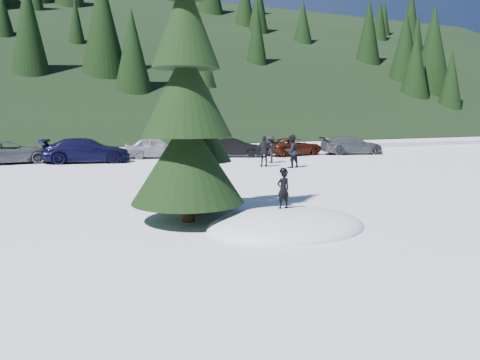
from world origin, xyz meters
name	(u,v)px	position (x,y,z in m)	size (l,w,h in m)	color
ground	(287,228)	(0.00, 0.00, 0.00)	(200.00, 200.00, 0.00)	white
snow_mound	(287,228)	(0.00, 0.00, 0.00)	(4.48, 3.52, 0.96)	white
forest_hillside	(77,39)	(0.00, 54.00, 12.50)	(200.00, 60.00, 25.00)	black
spruce_tall	(187,104)	(-2.20, 1.80, 3.32)	(3.20, 3.20, 8.60)	black
spruce_short	(204,144)	(-1.20, 3.20, 2.10)	(2.20, 2.20, 5.37)	black
child_skier	(283,189)	(0.04, 0.28, 1.00)	(0.38, 0.25, 1.05)	black
adult_0	(291,151)	(7.26, 12.18, 0.94)	(0.91, 0.71, 1.88)	black
adult_1	(264,151)	(6.08, 13.24, 0.90)	(1.05, 0.44, 1.79)	black
adult_2	(270,149)	(7.36, 14.92, 0.87)	(1.12, 0.64, 1.73)	black
car_2	(10,152)	(-7.38, 21.10, 0.69)	(2.30, 5.00, 1.39)	#4E5255
car_3	(87,150)	(-3.04, 19.75, 0.77)	(2.15, 5.29, 1.54)	black
car_4	(156,148)	(1.63, 20.87, 0.72)	(1.70, 4.23, 1.44)	#9C9DA5
car_5	(235,148)	(6.93, 19.49, 0.66)	(1.40, 4.01, 1.32)	black
car_6	(293,147)	(11.37, 18.96, 0.64)	(2.11, 4.58, 1.27)	#38120A
car_7	(352,145)	(15.91, 17.99, 0.69)	(1.92, 4.73, 1.37)	#47494E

